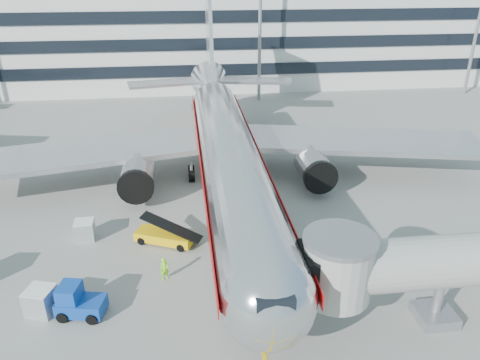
{
  "coord_description": "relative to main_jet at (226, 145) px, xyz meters",
  "views": [
    {
      "loc": [
        -3.64,
        -28.16,
        19.3
      ],
      "look_at": [
        0.42,
        4.51,
        4.0
      ],
      "focal_mm": 35.0,
      "sensor_mm": 36.0,
      "label": 1
    }
  ],
  "objects": [
    {
      "name": "ground",
      "position": [
        0.0,
        -11.72,
        -4.23
      ],
      "size": [
        180.0,
        180.0,
        0.0
      ],
      "primitive_type": "plane",
      "color": "gray",
      "rests_on": "ground"
    },
    {
      "name": "lead_in_line",
      "position": [
        0.0,
        -1.72,
        -4.23
      ],
      "size": [
        0.25,
        70.0,
        0.01
      ],
      "primitive_type": "cube",
      "color": "yellow",
      "rests_on": "ground"
    },
    {
      "name": "main_jet",
      "position": [
        0.0,
        0.0,
        0.0
      ],
      "size": [
        50.95,
        48.7,
        16.06
      ],
      "color": "silver",
      "rests_on": "ground"
    },
    {
      "name": "jet_bridge",
      "position": [
        12.18,
        -19.72,
        -0.36
      ],
      "size": [
        17.8,
        4.5,
        7.0
      ],
      "color": "silver",
      "rests_on": "ground"
    },
    {
      "name": "terminal",
      "position": [
        0.0,
        46.23,
        3.57
      ],
      "size": [
        150.0,
        24.25,
        15.6
      ],
      "color": "silver",
      "rests_on": "ground"
    },
    {
      "name": "belt_loader",
      "position": [
        -5.56,
        -9.2,
        -3.6
      ],
      "size": [
        4.69,
        3.27,
        2.23
      ],
      "color": "#E7B309",
      "rests_on": "ground"
    },
    {
      "name": "baggage_tug",
      "position": [
        -10.53,
        -16.6,
        -3.33
      ],
      "size": [
        3.05,
        2.26,
        2.09
      ],
      "color": "#0E3B9A",
      "rests_on": "ground"
    },
    {
      "name": "cargo_container_right",
      "position": [
        -11.63,
        -7.88,
        -3.47
      ],
      "size": [
        1.5,
        1.5,
        1.53
      ],
      "color": "silver",
      "rests_on": "ground"
    },
    {
      "name": "cargo_container_front",
      "position": [
        -12.79,
        -16.11,
        -3.4
      ],
      "size": [
        1.95,
        1.95,
        1.66
      ],
      "color": "silver",
      "rests_on": "ground"
    },
    {
      "name": "ramp_worker",
      "position": [
        -5.45,
        -13.75,
        -3.41
      ],
      "size": [
        0.71,
        0.6,
        1.64
      ],
      "primitive_type": "imported",
      "rotation": [
        0.0,
        0.0,
        0.41
      ],
      "color": "#8BFC1A",
      "rests_on": "ground"
    }
  ]
}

